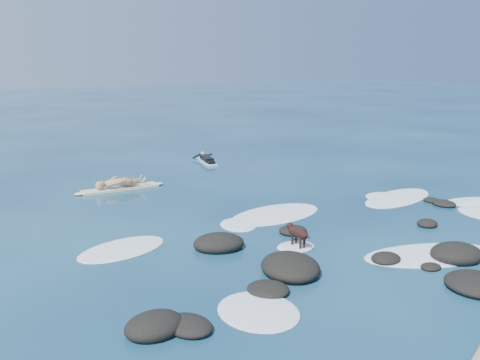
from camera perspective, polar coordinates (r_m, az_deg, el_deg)
ground at (r=16.34m, az=9.92°, el=-5.42°), size 160.00×160.00×0.00m
reef_rocks at (r=13.55m, az=9.80°, el=-8.84°), size 13.32×7.08×0.57m
breaking_foam at (r=16.98m, az=11.77°, el=-4.75°), size 15.05×7.86×0.12m
standing_surfer_rig at (r=21.34m, az=-12.75°, el=1.07°), size 3.61×0.72×2.05m
paddling_surfer_rig at (r=26.50m, az=-3.59°, el=2.20°), size 1.21×2.37×0.41m
dog at (r=14.72m, az=6.12°, el=-5.61°), size 0.26×1.02×0.65m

